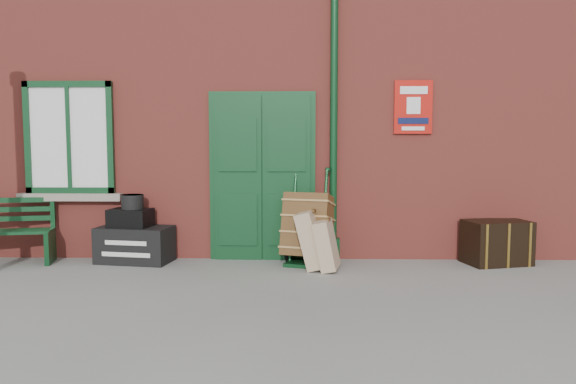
{
  "coord_description": "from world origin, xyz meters",
  "views": [
    {
      "loc": [
        0.22,
        -6.04,
        1.61
      ],
      "look_at": [
        0.06,
        0.6,
        1.0
      ],
      "focal_mm": 35.0,
      "sensor_mm": 36.0,
      "label": 1
    }
  ],
  "objects": [
    {
      "name": "ground",
      "position": [
        0.0,
        0.0,
        0.0
      ],
      "size": [
        80.0,
        80.0,
        0.0
      ],
      "primitive_type": "plane",
      "color": "gray",
      "rests_on": "ground"
    },
    {
      "name": "station_building",
      "position": [
        -0.0,
        3.49,
        2.16
      ],
      "size": [
        10.3,
        4.3,
        4.36
      ],
      "color": "#AF4338",
      "rests_on": "ground"
    },
    {
      "name": "houdini_trunk",
      "position": [
        -1.98,
        1.25,
        0.24
      ],
      "size": [
        1.02,
        0.67,
        0.47
      ],
      "primitive_type": "cube",
      "rotation": [
        0.0,
        0.0,
        -0.16
      ],
      "color": "black",
      "rests_on": "ground"
    },
    {
      "name": "strongbox",
      "position": [
        -2.03,
        1.25,
        0.59
      ],
      "size": [
        0.58,
        0.46,
        0.24
      ],
      "primitive_type": "cube",
      "rotation": [
        0.0,
        0.0,
        -0.16
      ],
      "color": "black",
      "rests_on": "houdini_trunk"
    },
    {
      "name": "hatbox",
      "position": [
        -2.0,
        1.25,
        0.81
      ],
      "size": [
        0.33,
        0.33,
        0.19
      ],
      "primitive_type": "cylinder",
      "rotation": [
        0.0,
        0.0,
        -0.16
      ],
      "color": "black",
      "rests_on": "strongbox"
    },
    {
      "name": "suitcase_back",
      "position": [
        0.36,
        0.94,
        0.37
      ],
      "size": [
        0.47,
        0.57,
        0.74
      ],
      "primitive_type": "cube",
      "rotation": [
        0.0,
        -0.25,
        -0.2
      ],
      "color": "tan",
      "rests_on": "ground"
    },
    {
      "name": "suitcase_front",
      "position": [
        0.54,
        0.84,
        0.32
      ],
      "size": [
        0.39,
        0.51,
        0.64
      ],
      "primitive_type": "cube",
      "rotation": [
        0.0,
        -0.2,
        -0.2
      ],
      "color": "tan",
      "rests_on": "ground"
    },
    {
      "name": "porter_trolley",
      "position": [
        0.31,
        1.23,
        0.48
      ],
      "size": [
        0.75,
        0.78,
        1.23
      ],
      "rotation": [
        0.0,
        0.0,
        -0.29
      ],
      "color": "#0D371A",
      "rests_on": "ground"
    },
    {
      "name": "dark_trunk",
      "position": [
        2.78,
        1.25,
        0.29
      ],
      "size": [
        0.89,
        0.69,
        0.57
      ],
      "primitive_type": "cube",
      "rotation": [
        0.0,
        0.0,
        0.24
      ],
      "color": "black",
      "rests_on": "ground"
    }
  ]
}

